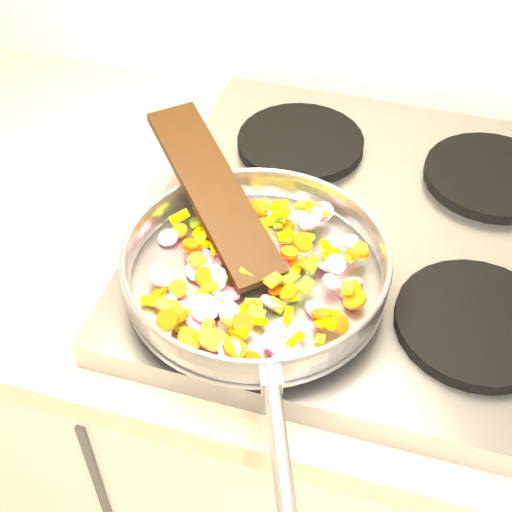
# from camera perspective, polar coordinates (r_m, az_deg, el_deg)

# --- Properties ---
(cooktop) EXTENTS (0.60, 0.60, 0.04)m
(cooktop) POSITION_cam_1_polar(r_m,az_deg,el_deg) (0.98, 9.47, 1.57)
(cooktop) COLOR #939399
(cooktop) RESTS_ON counter_top
(grate_fl) EXTENTS (0.19, 0.19, 0.02)m
(grate_fl) POSITION_cam_1_polar(r_m,az_deg,el_deg) (0.88, -0.82, -1.34)
(grate_fl) COLOR black
(grate_fl) RESTS_ON cooktop
(grate_fr) EXTENTS (0.19, 0.19, 0.02)m
(grate_fr) POSITION_cam_1_polar(r_m,az_deg,el_deg) (0.87, 17.23, -5.11)
(grate_fr) COLOR black
(grate_fr) RESTS_ON cooktop
(grate_bl) EXTENTS (0.19, 0.19, 0.02)m
(grate_bl) POSITION_cam_1_polar(r_m,az_deg,el_deg) (1.09, 3.58, 9.04)
(grate_bl) COLOR black
(grate_bl) RESTS_ON cooktop
(grate_br) EXTENTS (0.19, 0.19, 0.02)m
(grate_br) POSITION_cam_1_polar(r_m,az_deg,el_deg) (1.07, 18.31, 6.09)
(grate_br) COLOR black
(grate_br) RESTS_ON cooktop
(saute_pan) EXTENTS (0.35, 0.50, 0.05)m
(saute_pan) POSITION_cam_1_polar(r_m,az_deg,el_deg) (0.84, 0.02, -0.86)
(saute_pan) COLOR #9E9EA5
(saute_pan) RESTS_ON grate_fl
(vegetable_heap) EXTENTS (0.28, 0.28, 0.05)m
(vegetable_heap) POSITION_cam_1_polar(r_m,az_deg,el_deg) (0.84, -0.20, -1.39)
(vegetable_heap) COLOR #FFEB00
(vegetable_heap) RESTS_ON saute_pan
(wooden_spatula) EXTENTS (0.24, 0.25, 0.08)m
(wooden_spatula) POSITION_cam_1_polar(r_m,az_deg,el_deg) (0.90, -3.42, 5.25)
(wooden_spatula) COLOR black
(wooden_spatula) RESTS_ON saute_pan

